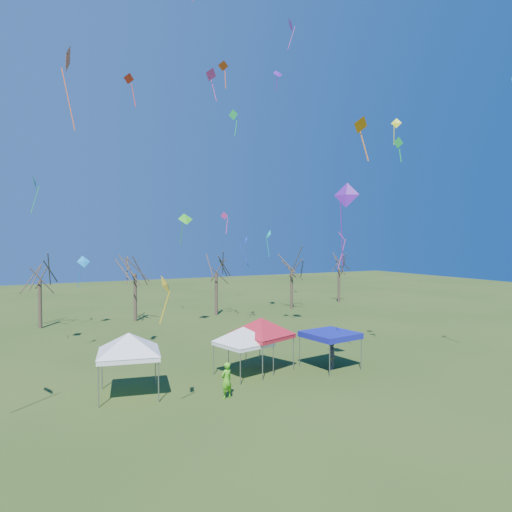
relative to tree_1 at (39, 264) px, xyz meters
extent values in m
plane|color=#2C4817|center=(10.77, -24.65, -5.79)|extent=(140.00, 140.00, 0.00)
cylinder|color=#3D2D21|center=(0.00, 0.00, -3.65)|extent=(0.32, 0.32, 4.28)
cylinder|color=#3D2D21|center=(8.40, -0.27, -3.47)|extent=(0.32, 0.32, 4.64)
cylinder|color=#3D2D21|center=(16.80, -0.60, -3.55)|extent=(0.32, 0.32, 4.49)
cylinder|color=#3D2D21|center=(26.12, -0.65, -3.56)|extent=(0.32, 0.32, 4.47)
cylinder|color=#3D2D21|center=(34.49, 1.42, -3.68)|extent=(0.32, 0.32, 4.23)
cylinder|color=gray|center=(1.61, -22.75, -4.80)|extent=(0.06, 0.06, 1.98)
cylinder|color=gray|center=(2.19, -20.03, -4.80)|extent=(0.06, 0.06, 1.98)
cylinder|color=gray|center=(4.32, -23.32, -4.80)|extent=(0.06, 0.06, 1.98)
cylinder|color=gray|center=(4.90, -20.61, -4.80)|extent=(0.06, 0.06, 1.98)
cube|color=white|center=(3.25, -21.68, -3.69)|extent=(3.52, 3.52, 0.24)
pyramid|color=white|center=(3.25, -21.68, -2.58)|extent=(4.11, 4.11, 0.99)
cylinder|color=gray|center=(9.00, -22.78, -4.91)|extent=(0.05, 0.05, 1.77)
cylinder|color=gray|center=(8.41, -20.38, -4.91)|extent=(0.05, 0.05, 1.77)
cylinder|color=gray|center=(11.40, -22.20, -4.91)|extent=(0.05, 0.05, 1.77)
cylinder|color=gray|center=(10.82, -19.80, -4.91)|extent=(0.05, 0.05, 1.77)
cube|color=white|center=(9.91, -21.29, -3.92)|extent=(3.20, 3.20, 0.21)
pyramid|color=white|center=(9.91, -21.29, -2.93)|extent=(3.64, 3.64, 0.88)
cylinder|color=gray|center=(10.45, -22.65, -4.80)|extent=(0.06, 0.06, 1.99)
cylinder|color=gray|center=(9.53, -20.02, -4.80)|extent=(0.06, 0.06, 1.99)
cylinder|color=gray|center=(13.07, -21.73, -4.80)|extent=(0.06, 0.06, 1.99)
cylinder|color=gray|center=(12.16, -19.11, -4.80)|extent=(0.06, 0.06, 1.99)
cube|color=#AC1020|center=(11.30, -20.88, -3.68)|extent=(3.80, 3.80, 0.24)
pyramid|color=#AC1020|center=(11.30, -20.88, -2.57)|extent=(3.98, 3.98, 0.99)
cylinder|color=gray|center=(14.18, -23.88, -4.84)|extent=(0.06, 0.06, 1.90)
cylinder|color=gray|center=(13.84, -21.25, -4.84)|extent=(0.06, 0.06, 1.90)
cylinder|color=gray|center=(16.81, -23.54, -4.84)|extent=(0.06, 0.06, 1.90)
cylinder|color=gray|center=(16.47, -20.91, -4.84)|extent=(0.06, 0.06, 1.90)
cube|color=#0E1393|center=(15.32, -22.40, -3.78)|extent=(3.19, 3.19, 0.23)
cube|color=#0E1393|center=(15.32, -22.40, -3.61)|extent=(3.19, 3.19, 0.11)
imported|color=#53C21F|center=(7.49, -24.33, -4.89)|extent=(0.76, 0.61, 1.80)
imported|color=slate|center=(15.27, -22.65, -4.94)|extent=(1.02, 0.96, 1.70)
cone|color=gold|center=(3.96, -25.98, 0.21)|extent=(0.87, 1.01, 0.87)
cube|color=gold|center=(3.84, -26.16, -0.73)|extent=(0.43, 0.29, 1.43)
cone|color=#CE2D92|center=(18.95, -18.87, 2.41)|extent=(1.06, 1.10, 0.77)
cube|color=#CE2D92|center=(18.79, -19.07, 1.11)|extent=(0.44, 0.39, 2.16)
cone|color=green|center=(11.22, -7.20, 3.97)|extent=(1.33, 0.95, 1.07)
cube|color=green|center=(10.84, -7.19, 2.67)|extent=(0.06, 0.78, 1.94)
cone|color=blue|center=(17.77, -5.57, 2.11)|extent=(0.51, 0.92, 0.84)
cube|color=blue|center=(17.85, -5.12, 0.69)|extent=(0.94, 0.20, 2.42)
cone|color=red|center=(6.72, -6.09, 15.55)|extent=(1.01, 0.67, 0.86)
cube|color=red|center=(7.12, -6.01, 14.25)|extent=(0.21, 0.85, 2.16)
cone|color=#E533B5|center=(23.68, -4.30, 24.34)|extent=(1.21, 1.57, 1.39)
cube|color=#E533B5|center=(23.52, -4.63, 22.82)|extent=(0.70, 0.38, 2.33)
cone|color=#5518AE|center=(15.07, -16.38, 14.06)|extent=(0.78, 0.53, 0.65)
cube|color=#5518AE|center=(14.97, -16.37, 13.35)|extent=(0.05, 0.24, 1.05)
cone|color=#E8FB1A|center=(19.08, -23.95, 9.30)|extent=(0.54, 0.54, 0.63)
cube|color=#E8FB1A|center=(18.98, -23.86, 8.57)|extent=(0.24, 0.24, 1.16)
cone|color=#1690F2|center=(3.49, -1.99, 0.21)|extent=(1.27, 0.82, 1.10)
cube|color=#1690F2|center=(3.10, -2.08, -1.16)|extent=(0.23, 0.84, 2.16)
cone|color=orange|center=(15.27, -25.08, 8.51)|extent=(1.06, 0.67, 0.92)
cube|color=orange|center=(15.59, -25.06, 7.37)|extent=(0.10, 0.67, 1.78)
cone|color=#FF388C|center=(16.44, -0.13, 19.40)|extent=(1.59, 1.20, 1.30)
cube|color=#FF388C|center=(16.84, 0.01, 17.84)|extent=(0.33, 0.85, 2.42)
cone|color=#DC4214|center=(11.56, -14.63, 14.59)|extent=(0.87, 0.69, 0.64)
cube|color=#DC4214|center=(11.71, -14.66, 13.66)|extent=(0.11, 0.34, 1.46)
cone|color=#D72F9B|center=(15.35, -6.10, 4.37)|extent=(0.75, 0.71, 0.74)
cube|color=#D72F9B|center=(15.53, -6.27, 3.44)|extent=(0.39, 0.43, 1.50)
cone|color=green|center=(18.92, -24.27, 8.03)|extent=(0.70, 0.31, 0.68)
cube|color=green|center=(19.06, -24.30, 7.34)|extent=(0.11, 0.33, 1.05)
cone|color=#FF540D|center=(0.76, -19.23, 11.52)|extent=(0.67, 1.50, 1.46)
cube|color=#FF540D|center=(0.82, -18.93, 9.53)|extent=(0.65, 0.18, 3.26)
cone|color=#5C16A0|center=(14.26, -25.19, 4.58)|extent=(1.10, 1.36, 1.40)
cube|color=#5C16A0|center=(14.12, -24.98, 2.45)|extent=(0.46, 0.34, 3.56)
cone|color=green|center=(-0.40, -4.60, 6.72)|extent=(0.50, 1.27, 1.23)
cube|color=green|center=(-0.42, -4.91, 5.31)|extent=(0.67, 0.09, 2.21)
cone|color=green|center=(13.26, -12.70, 11.79)|extent=(0.66, 0.74, 0.81)
cube|color=green|center=(13.40, -12.87, 10.82)|extent=(0.40, 0.34, 1.55)
cone|color=#0CBEB7|center=(22.92, -0.92, 2.79)|extent=(0.46, 0.98, 0.93)
cube|color=#0CBEB7|center=(22.93, -0.72, 1.38)|extent=(0.42, 0.06, 2.34)
camera|label=1|loc=(-1.62, -44.99, 2.11)|focal=32.00mm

